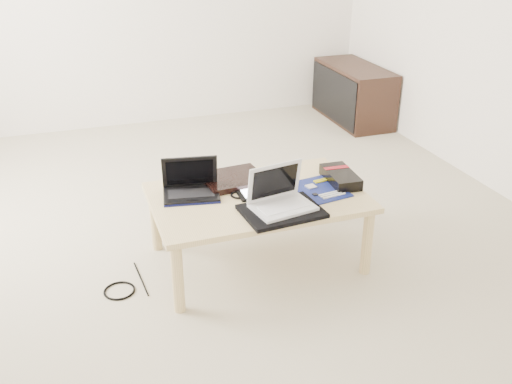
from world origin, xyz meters
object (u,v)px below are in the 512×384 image
object	(u,v)px
coffee_table	(257,203)
white_laptop	(280,198)
media_cabinet	(353,93)
netbook	(191,187)
gpu_box	(340,177)

from	to	relation	value
coffee_table	white_laptop	world-z (taller)	white_laptop
media_cabinet	white_laptop	world-z (taller)	white_laptop
netbook	white_laptop	xyz separation A→B (m)	(0.38, -0.31, 0.02)
netbook	gpu_box	world-z (taller)	netbook
coffee_table	media_cabinet	xyz separation A→B (m)	(1.61, 1.98, -0.10)
netbook	gpu_box	bearing A→B (deg)	-7.98
netbook	coffee_table	bearing A→B (deg)	-19.64
coffee_table	media_cabinet	size ratio (longest dim) A/B	1.22
netbook	gpu_box	distance (m)	0.81
coffee_table	white_laptop	distance (m)	0.23
media_cabinet	white_laptop	distance (m)	2.69
white_laptop	gpu_box	world-z (taller)	white_laptop
media_cabinet	gpu_box	world-z (taller)	media_cabinet
coffee_table	netbook	xyz separation A→B (m)	(-0.33, 0.12, 0.09)
media_cabinet	gpu_box	distance (m)	2.29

